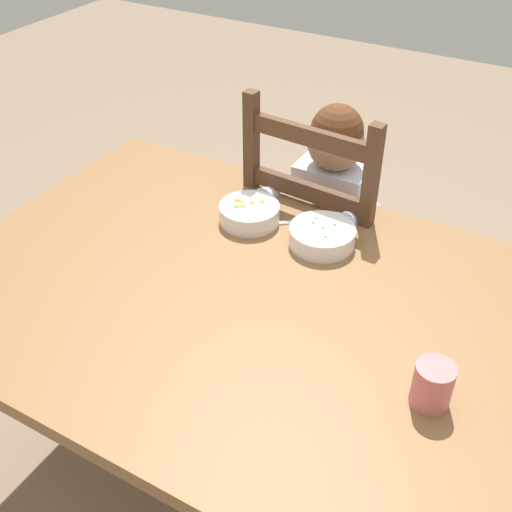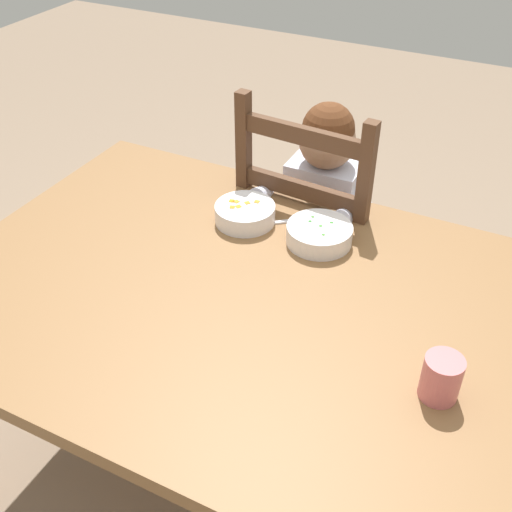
{
  "view_description": "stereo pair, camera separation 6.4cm",
  "coord_description": "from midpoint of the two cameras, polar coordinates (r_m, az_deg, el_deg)",
  "views": [
    {
      "loc": [
        0.58,
        -0.97,
        1.7
      ],
      "look_at": [
        -0.02,
        0.08,
        0.78
      ],
      "focal_mm": 43.74,
      "sensor_mm": 36.0,
      "label": 1
    },
    {
      "loc": [
        0.52,
        -1.0,
        1.7
      ],
      "look_at": [
        -0.02,
        0.08,
        0.78
      ],
      "focal_mm": 43.74,
      "sensor_mm": 36.0,
      "label": 2
    }
  ],
  "objects": [
    {
      "name": "bowl_of_carrots",
      "position": [
        1.72,
        -2.08,
        3.94
      ],
      "size": [
        0.17,
        0.17,
        0.05
      ],
      "color": "white",
      "rests_on": "dining_table"
    },
    {
      "name": "drinking_cup",
      "position": [
        1.27,
        15.18,
        -10.73
      ],
      "size": [
        0.08,
        0.08,
        0.1
      ],
      "primitive_type": "cylinder",
      "color": "#CE6A6C",
      "rests_on": "dining_table"
    },
    {
      "name": "child_figure",
      "position": [
        1.96,
        4.89,
        4.51
      ],
      "size": [
        0.32,
        0.31,
        0.98
      ],
      "color": "silver",
      "rests_on": "ground"
    },
    {
      "name": "bowl_of_peas",
      "position": [
        1.64,
        4.7,
        2.03
      ],
      "size": [
        0.17,
        0.17,
        0.05
      ],
      "color": "white",
      "rests_on": "dining_table"
    },
    {
      "name": "ground_plane",
      "position": [
        2.04,
        -1.53,
        -19.34
      ],
      "size": [
        8.0,
        8.0,
        0.0
      ],
      "primitive_type": "plane",
      "color": "#87705A"
    },
    {
      "name": "dining_table",
      "position": [
        1.54,
        -1.92,
        -5.85
      ],
      "size": [
        1.51,
        1.04,
        0.73
      ],
      "color": "brown",
      "rests_on": "ground"
    },
    {
      "name": "dining_chair",
      "position": [
        2.06,
        4.6,
        0.78
      ],
      "size": [
        0.45,
        0.45,
        1.03
      ],
      "color": "#513320",
      "rests_on": "ground"
    },
    {
      "name": "spoon",
      "position": [
        1.72,
        0.46,
        3.08
      ],
      "size": [
        0.12,
        0.1,
        0.01
      ],
      "color": "silver",
      "rests_on": "dining_table"
    }
  ]
}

